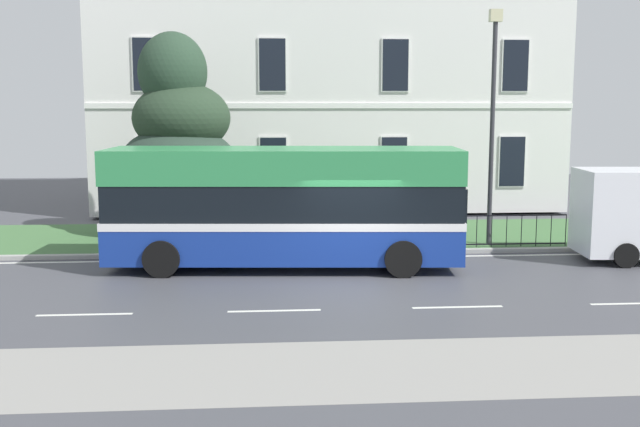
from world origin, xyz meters
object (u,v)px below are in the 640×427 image
evergreen_tree (179,162)px  single_decker_bus (285,205)px  litter_bin (203,230)px  street_lamp_post (493,113)px  georgian_townhouse (325,41)px

evergreen_tree → single_decker_bus: evergreen_tree is taller
single_decker_bus → litter_bin: single_decker_bus is taller
single_decker_bus → street_lamp_post: (6.31, 2.29, 2.43)m
georgian_townhouse → single_decker_bus: georgian_townhouse is taller
evergreen_tree → single_decker_bus: size_ratio=0.75×
single_decker_bus → litter_bin: size_ratio=8.80×
georgian_townhouse → single_decker_bus: size_ratio=1.98×
street_lamp_post → litter_bin: size_ratio=6.47×
litter_bin → evergreen_tree: bearing=109.7°
single_decker_bus → evergreen_tree: bearing=128.0°
single_decker_bus → litter_bin: 3.52m
georgian_townhouse → street_lamp_post: (4.17, -11.02, -2.92)m
georgian_townhouse → litter_bin: size_ratio=17.47×
evergreen_tree → single_decker_bus: 6.03m
litter_bin → georgian_townhouse: bearing=67.5°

